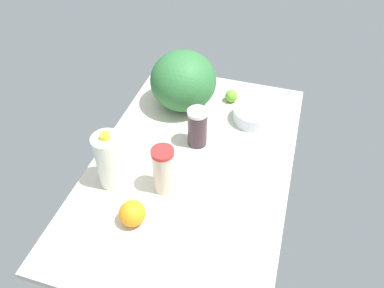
# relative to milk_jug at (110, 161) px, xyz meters

# --- Properties ---
(countertop) EXTENTS (1.20, 0.76, 0.03)m
(countertop) POSITION_rel_milk_jug_xyz_m (0.18, -0.25, -0.13)
(countertop) COLOR beige
(countertop) RESTS_ON ground
(milk_jug) EXTENTS (0.10, 0.10, 0.24)m
(milk_jug) POSITION_rel_milk_jug_xyz_m (0.00, 0.00, 0.00)
(milk_jug) COLOR white
(milk_jug) RESTS_ON countertop
(watermelon) EXTENTS (0.29, 0.29, 0.26)m
(watermelon) POSITION_rel_milk_jug_xyz_m (0.52, -0.11, 0.02)
(watermelon) COLOR #2F6F37
(watermelon) RESTS_ON countertop
(tumbler_cup) EXTENTS (0.08, 0.08, 0.19)m
(tumbler_cup) POSITION_rel_milk_jug_xyz_m (0.03, -0.19, -0.02)
(tumbler_cup) COLOR beige
(tumbler_cup) RESTS_ON countertop
(shaker_bottle) EXTENTS (0.08, 0.08, 0.17)m
(shaker_bottle) POSITION_rel_milk_jug_xyz_m (0.29, -0.24, -0.03)
(shaker_bottle) COLOR #3A2A32
(shaker_bottle) RESTS_ON countertop
(mixing_bowl) EXTENTS (0.17, 0.17, 0.06)m
(mixing_bowl) POSITION_rel_milk_jug_xyz_m (0.50, -0.43, -0.08)
(mixing_bowl) COLOR silver
(mixing_bowl) RESTS_ON countertop
(orange_loose) EXTENTS (0.09, 0.09, 0.09)m
(orange_loose) POSITION_rel_milk_jug_xyz_m (-0.14, -0.14, -0.07)
(orange_loose) COLOR orange
(orange_loose) RESTS_ON countertop
(lime_near_front) EXTENTS (0.06, 0.06, 0.06)m
(lime_near_front) POSITION_rel_milk_jug_xyz_m (0.61, -0.31, -0.08)
(lime_near_front) COLOR #6BB630
(lime_near_front) RESTS_ON countertop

